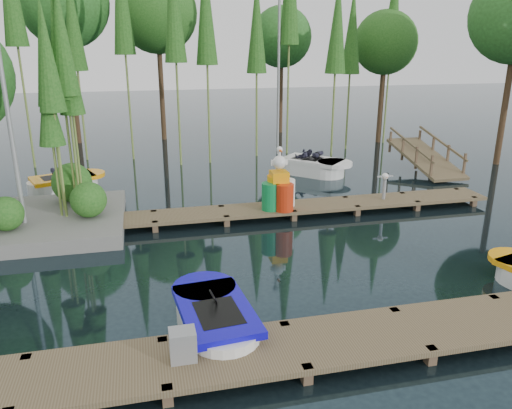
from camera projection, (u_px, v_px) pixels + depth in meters
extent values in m
plane|color=#1A2B32|center=(241.00, 253.00, 12.56)|extent=(90.00, 90.00, 0.00)
cube|color=brown|center=(295.00, 346.00, 8.32)|extent=(18.00, 1.50, 0.10)
cube|color=brown|center=(28.00, 370.00, 8.03)|extent=(0.16, 0.16, 0.50)
cube|color=brown|center=(168.00, 401.00, 7.33)|extent=(0.16, 0.16, 0.50)
cube|color=brown|center=(163.00, 352.00, 8.50)|extent=(0.16, 0.16, 0.50)
cube|color=brown|center=(307.00, 380.00, 7.80)|extent=(0.16, 0.16, 0.50)
cube|color=brown|center=(284.00, 336.00, 8.96)|extent=(0.16, 0.16, 0.50)
cube|color=brown|center=(430.00, 361.00, 8.26)|extent=(0.16, 0.16, 0.50)
cube|color=brown|center=(393.00, 321.00, 9.43)|extent=(0.16, 0.16, 0.50)
cube|color=brown|center=(492.00, 308.00, 9.89)|extent=(0.16, 0.16, 0.50)
cube|color=brown|center=(257.00, 210.00, 15.01)|extent=(15.00, 1.20, 0.10)
cube|color=brown|center=(7.00, 230.00, 13.98)|extent=(0.16, 0.16, 0.50)
cube|color=brown|center=(79.00, 236.00, 13.53)|extent=(0.16, 0.16, 0.50)
cube|color=brown|center=(83.00, 224.00, 14.42)|extent=(0.16, 0.16, 0.50)
cube|color=brown|center=(155.00, 230.00, 13.97)|extent=(0.16, 0.16, 0.50)
cube|color=brown|center=(154.00, 219.00, 14.86)|extent=(0.16, 0.16, 0.50)
cube|color=brown|center=(227.00, 224.00, 14.41)|extent=(0.16, 0.16, 0.50)
cube|color=brown|center=(221.00, 214.00, 15.29)|extent=(0.16, 0.16, 0.50)
cube|color=brown|center=(294.00, 219.00, 14.85)|extent=(0.16, 0.16, 0.50)
cube|color=brown|center=(285.00, 209.00, 15.73)|extent=(0.16, 0.16, 0.50)
cube|color=brown|center=(357.00, 214.00, 15.29)|extent=(0.16, 0.16, 0.50)
cube|color=brown|center=(345.00, 204.00, 16.17)|extent=(0.16, 0.16, 0.50)
cube|color=brown|center=(417.00, 209.00, 15.72)|extent=(0.16, 0.16, 0.50)
cube|color=brown|center=(402.00, 200.00, 16.61)|extent=(0.16, 0.16, 0.50)
cube|color=brown|center=(473.00, 204.00, 16.16)|extent=(0.16, 0.16, 0.50)
cube|color=brown|center=(456.00, 196.00, 17.05)|extent=(0.16, 0.16, 0.50)
cube|color=slate|center=(10.00, 225.00, 13.98)|extent=(6.20, 4.20, 0.42)
sphere|color=#2D651F|center=(6.00, 214.00, 12.89)|extent=(0.90, 0.90, 0.90)
sphere|color=#2D651F|center=(72.00, 182.00, 15.18)|extent=(1.20, 1.20, 1.20)
sphere|color=#2D651F|center=(88.00, 200.00, 13.86)|extent=(1.00, 1.00, 1.00)
cylinder|color=olive|center=(67.00, 120.00, 14.00)|extent=(0.07, 0.07, 5.93)
cone|color=#2D651F|center=(57.00, 43.00, 13.36)|extent=(0.70, 0.70, 2.97)
cylinder|color=olive|center=(54.00, 127.00, 13.83)|extent=(0.07, 0.07, 5.66)
cone|color=#2D651F|center=(45.00, 52.00, 13.21)|extent=(0.70, 0.70, 2.83)
cylinder|color=olive|center=(75.00, 133.00, 14.18)|extent=(0.07, 0.07, 5.22)
cone|color=#2D651F|center=(68.00, 66.00, 13.61)|extent=(0.70, 0.70, 2.61)
cylinder|color=olive|center=(56.00, 133.00, 13.30)|extent=(0.07, 0.07, 5.53)
cone|color=#2D651F|center=(47.00, 57.00, 12.70)|extent=(0.70, 0.70, 2.76)
cylinder|color=olive|center=(55.00, 160.00, 13.62)|extent=(0.07, 0.07, 4.01)
cone|color=#2D651F|center=(48.00, 108.00, 13.19)|extent=(0.70, 0.70, 2.01)
cylinder|color=olive|center=(71.00, 118.00, 13.90)|extent=(0.07, 0.07, 6.11)
cone|color=#2D651F|center=(61.00, 37.00, 13.23)|extent=(0.70, 0.70, 3.05)
cylinder|color=#402C1B|center=(507.00, 93.00, 20.76)|extent=(0.26, 0.26, 6.06)
cylinder|color=#402C1B|center=(382.00, 94.00, 25.63)|extent=(0.26, 0.26, 5.02)
sphere|color=#2D651F|center=(386.00, 42.00, 24.85)|extent=(3.16, 3.16, 3.16)
cylinder|color=#402C1B|center=(281.00, 86.00, 28.42)|extent=(0.26, 0.26, 5.31)
sphere|color=#2D6C26|center=(281.00, 37.00, 27.59)|extent=(3.34, 3.34, 3.34)
cylinder|color=#402C1B|center=(161.00, 78.00, 26.16)|extent=(0.26, 0.26, 6.46)
sphere|color=#2D651F|center=(157.00, 12.00, 25.15)|extent=(4.06, 4.06, 4.06)
cylinder|color=#402C1B|center=(72.00, 76.00, 25.12)|extent=(0.26, 0.26, 6.85)
sphere|color=#2D6C26|center=(64.00, 3.00, 24.05)|extent=(4.31, 4.31, 4.31)
cylinder|color=olive|center=(18.00, 48.00, 19.60)|extent=(0.09, 0.09, 9.66)
cylinder|color=olive|center=(78.00, 72.00, 21.29)|extent=(0.09, 0.09, 7.69)
cone|color=#2D651F|center=(72.00, 18.00, 20.62)|extent=(0.90, 0.90, 4.23)
cylinder|color=olive|center=(126.00, 56.00, 21.20)|extent=(0.09, 0.09, 8.99)
cylinder|color=olive|center=(176.00, 64.00, 20.23)|extent=(0.09, 0.09, 8.44)
cone|color=#2D651F|center=(173.00, 1.00, 19.49)|extent=(0.90, 0.90, 4.64)
cylinder|color=olive|center=(207.00, 66.00, 20.66)|extent=(0.09, 0.09, 8.22)
cone|color=#2D651F|center=(206.00, 6.00, 19.95)|extent=(0.90, 0.90, 4.52)
cylinder|color=olive|center=(257.00, 74.00, 22.10)|extent=(0.09, 0.09, 7.41)
cone|color=#2D651F|center=(257.00, 24.00, 21.45)|extent=(0.90, 0.90, 4.07)
cylinder|color=olive|center=(289.00, 46.00, 22.27)|extent=(0.09, 0.09, 9.77)
cylinder|color=olive|center=(335.00, 74.00, 21.85)|extent=(0.09, 0.09, 7.40)
cone|color=#2D651F|center=(337.00, 24.00, 21.20)|extent=(0.90, 0.90, 4.07)
cylinder|color=olive|center=(350.00, 75.00, 23.66)|extent=(0.09, 0.09, 7.14)
cone|color=#2D651F|center=(352.00, 30.00, 23.04)|extent=(0.90, 0.90, 3.93)
cylinder|color=olive|center=(390.00, 57.00, 24.91)|extent=(0.09, 0.09, 8.61)
cone|color=#2D651F|center=(394.00, 6.00, 24.16)|extent=(0.90, 0.90, 4.74)
cylinder|color=gray|center=(7.00, 107.00, 12.59)|extent=(0.12, 0.12, 7.00)
cylinder|color=gray|center=(278.00, 78.00, 22.51)|extent=(0.12, 0.12, 7.00)
cube|color=brown|center=(425.00, 158.00, 20.35)|extent=(1.50, 3.94, 0.95)
cube|color=brown|center=(431.00, 167.00, 18.70)|extent=(0.08, 0.08, 0.90)
cube|color=brown|center=(416.00, 158.00, 19.69)|extent=(0.08, 0.08, 0.90)
cube|color=brown|center=(403.00, 149.00, 20.67)|extent=(0.08, 0.08, 0.90)
cube|color=brown|center=(390.00, 142.00, 21.65)|extent=(0.08, 0.08, 0.90)
cube|color=brown|center=(411.00, 144.00, 20.01)|extent=(0.06, 3.54, 0.83)
cube|color=brown|center=(464.00, 165.00, 19.01)|extent=(0.08, 0.08, 0.90)
cube|color=brown|center=(448.00, 156.00, 19.99)|extent=(0.08, 0.08, 0.90)
cube|color=brown|center=(433.00, 148.00, 20.97)|extent=(0.08, 0.08, 0.90)
cube|color=brown|center=(419.00, 141.00, 21.96)|extent=(0.08, 0.08, 0.90)
cube|color=brown|center=(442.00, 143.00, 20.31)|extent=(0.06, 3.54, 0.83)
cube|color=white|center=(216.00, 325.00, 9.01)|extent=(1.32, 1.33, 0.56)
cylinder|color=white|center=(208.00, 309.00, 9.56)|extent=(1.32, 1.32, 0.56)
cylinder|color=white|center=(225.00, 344.00, 8.46)|extent=(1.32, 1.32, 0.56)
cube|color=#0E07BB|center=(216.00, 310.00, 8.92)|extent=(1.43, 2.22, 0.14)
cylinder|color=#0E07BB|center=(204.00, 288.00, 9.72)|extent=(1.35, 1.35, 0.14)
cube|color=black|center=(218.00, 314.00, 8.72)|extent=(0.84, 1.07, 0.06)
torus|color=black|center=(213.00, 296.00, 8.99)|extent=(0.18, 0.29, 0.27)
cube|color=white|center=(64.00, 186.00, 17.66)|extent=(1.55, 1.54, 0.55)
cylinder|color=white|center=(81.00, 184.00, 17.98)|extent=(1.54, 1.54, 0.55)
cylinder|color=white|center=(46.00, 189.00, 17.34)|extent=(1.54, 1.54, 0.55)
cube|color=#FFA00D|center=(63.00, 178.00, 17.56)|extent=(2.37, 1.88, 0.14)
cylinder|color=#FFA00D|center=(88.00, 174.00, 18.03)|extent=(1.57, 1.57, 0.14)
cube|color=black|center=(57.00, 178.00, 17.44)|extent=(1.18, 1.04, 0.06)
torus|color=black|center=(66.00, 172.00, 17.58)|extent=(0.31, 0.24, 0.26)
imported|color=#1E1E2D|center=(54.00, 171.00, 17.34)|extent=(0.52, 0.46, 0.97)
cube|color=white|center=(312.00, 169.00, 19.99)|extent=(1.88, 1.88, 0.61)
cylinder|color=white|center=(327.00, 171.00, 19.66)|extent=(1.87, 1.87, 0.61)
cylinder|color=white|center=(297.00, 167.00, 20.33)|extent=(1.87, 1.87, 0.61)
cube|color=white|center=(312.00, 161.00, 19.89)|extent=(2.58, 2.58, 0.15)
cylinder|color=white|center=(335.00, 164.00, 19.41)|extent=(1.91, 1.91, 0.15)
cube|color=black|center=(307.00, 159.00, 19.99)|extent=(1.35, 1.35, 0.07)
torus|color=black|center=(316.00, 156.00, 19.74)|extent=(0.33, 0.33, 0.29)
imported|color=#1E1E2D|center=(306.00, 153.00, 19.94)|extent=(0.54, 0.54, 0.99)
imported|color=#1E1E2D|center=(319.00, 154.00, 20.08)|extent=(0.42, 0.42, 0.75)
cube|color=gray|center=(183.00, 345.00, 7.82)|extent=(0.42, 0.35, 0.51)
cylinder|color=#FFA00D|center=(278.00, 191.00, 14.98)|extent=(0.65, 0.65, 0.98)
cylinder|color=#0D7D3B|center=(271.00, 196.00, 14.77)|extent=(0.55, 0.55, 0.82)
cylinder|color=white|center=(286.00, 193.00, 15.14)|extent=(0.55, 0.55, 0.82)
cylinder|color=red|center=(284.00, 197.00, 14.68)|extent=(0.55, 0.55, 0.82)
cube|color=#FFA00D|center=(279.00, 177.00, 14.74)|extent=(0.50, 0.50, 0.32)
sphere|color=white|center=(279.00, 162.00, 14.60)|extent=(0.40, 0.40, 0.40)
cylinder|color=white|center=(279.00, 155.00, 14.53)|extent=(0.09, 0.09, 0.27)
sphere|color=white|center=(280.00, 149.00, 14.48)|extent=(0.18, 0.18, 0.18)
cone|color=#FB570D|center=(281.00, 151.00, 14.32)|extent=(0.09, 0.27, 0.09)
cube|color=white|center=(279.00, 162.00, 14.60)|extent=(0.50, 0.05, 0.16)
cylinder|color=gray|center=(384.00, 189.00, 15.79)|extent=(0.11, 0.11, 0.64)
sphere|color=white|center=(385.00, 176.00, 15.66)|extent=(0.21, 0.21, 0.21)
cube|color=gray|center=(385.00, 176.00, 15.66)|extent=(0.53, 0.04, 0.04)
cone|color=#FB570D|center=(387.00, 177.00, 15.54)|extent=(0.04, 0.11, 0.04)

